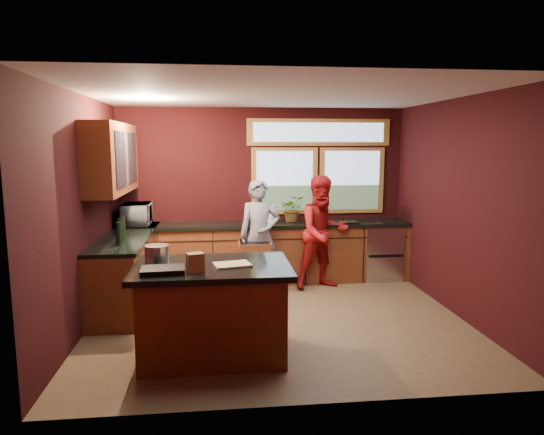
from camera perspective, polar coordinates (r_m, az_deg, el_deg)
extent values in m
plane|color=brown|center=(6.10, 0.70, -11.84)|extent=(4.50, 4.50, 0.00)
cube|color=black|center=(7.74, -1.10, 2.81)|extent=(4.50, 0.02, 2.70)
cube|color=black|center=(3.82, 4.44, -3.19)|extent=(4.50, 0.02, 2.70)
cube|color=black|center=(5.93, -21.41, 0.45)|extent=(0.02, 4.00, 2.70)
cube|color=black|center=(6.44, 21.02, 1.08)|extent=(0.02, 4.00, 2.70)
cube|color=silver|center=(5.74, 0.75, 14.31)|extent=(4.50, 4.00, 0.02)
cube|color=#879FBB|center=(7.75, 1.49, 4.30)|extent=(1.06, 0.02, 1.06)
cube|color=#879FBB|center=(7.97, 9.37, 4.31)|extent=(1.06, 0.02, 1.06)
cube|color=olive|center=(7.82, 5.57, 9.95)|extent=(2.30, 0.02, 0.42)
cube|color=#562C14|center=(6.66, -18.30, 6.63)|extent=(0.36, 1.80, 0.90)
cube|color=#562C14|center=(7.59, -0.87, -4.26)|extent=(4.50, 0.60, 0.88)
cube|color=black|center=(7.49, -0.87, -0.81)|extent=(4.50, 0.64, 0.05)
cube|color=#B7B7BC|center=(7.96, 12.54, -3.97)|extent=(0.60, 0.58, 0.85)
cube|color=black|center=(7.65, 7.38, -0.69)|extent=(0.66, 0.46, 0.05)
cube|color=#562C14|center=(6.85, -16.72, -6.06)|extent=(0.60, 2.30, 0.88)
cube|color=black|center=(6.75, -16.81, -2.23)|extent=(0.64, 2.30, 0.05)
cube|color=#562C14|center=(5.01, -6.97, -11.17)|extent=(1.40, 0.90, 0.88)
cube|color=black|center=(4.87, -7.07, -5.90)|extent=(1.55, 1.05, 0.06)
imported|color=slate|center=(7.07, -1.48, -2.14)|extent=(0.60, 0.40, 1.63)
imported|color=maroon|center=(7.20, 6.01, -1.77)|extent=(0.95, 0.82, 1.68)
imported|color=#999999|center=(7.52, -15.59, 0.36)|extent=(0.42, 0.60, 0.33)
imported|color=#999999|center=(7.57, 2.42, 1.03)|extent=(0.37, 0.32, 0.41)
cylinder|color=white|center=(7.49, -0.14, 0.46)|extent=(0.12, 0.12, 0.28)
cube|color=tan|center=(4.81, -4.69, -5.55)|extent=(0.40, 0.32, 0.02)
cylinder|color=silver|center=(5.03, -13.38, -4.21)|extent=(0.24, 0.24, 0.18)
cube|color=brown|center=(4.60, -9.01, -5.25)|extent=(0.18, 0.16, 0.18)
cube|color=black|center=(4.64, -12.71, -6.07)|extent=(0.42, 0.31, 0.05)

